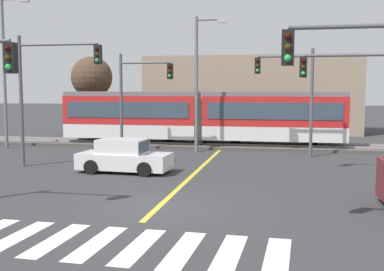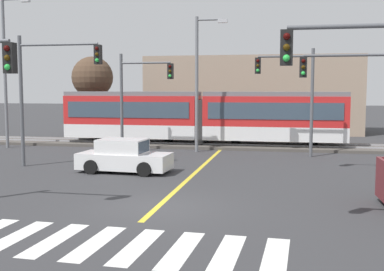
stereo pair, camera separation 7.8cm
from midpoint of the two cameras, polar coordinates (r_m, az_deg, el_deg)
ground_plane at (r=15.69m, az=-3.98°, el=-8.47°), size 200.00×200.00×0.00m
track_bed at (r=31.80m, az=3.90°, el=-1.15°), size 120.00×4.00×0.18m
rail_near at (r=31.08m, az=3.73°, el=-1.05°), size 120.00×0.08×0.10m
rail_far at (r=32.50m, az=4.06°, el=-0.76°), size 120.00×0.08×0.10m
light_rail_tram at (r=31.85m, az=1.26°, el=2.41°), size 18.50×2.64×3.43m
crosswalk_stripe_1 at (r=13.44m, az=-19.93°, el=-11.20°), size 0.67×2.82×0.01m
crosswalk_stripe_2 at (r=12.88m, az=-15.75°, el=-11.80°), size 0.67×2.82×0.01m
crosswalk_stripe_3 at (r=12.40m, az=-11.20°, el=-12.38°), size 0.67×2.82×0.01m
crosswalk_stripe_4 at (r=12.00m, az=-6.30°, el=-12.92°), size 0.67×2.82×0.01m
crosswalk_stripe_5 at (r=11.69m, az=-1.08°, el=-13.39°), size 0.67×2.82×0.01m
crosswalk_stripe_6 at (r=11.48m, az=4.40°, el=-13.77°), size 0.67×2.82×0.01m
crosswalk_stripe_7 at (r=11.37m, az=10.05°, el=-14.04°), size 0.67×2.82×0.01m
lane_centre_line at (r=21.81m, az=0.45°, el=-4.47°), size 0.20×16.46×0.01m
sedan_crossing at (r=22.18m, az=-7.94°, el=-2.53°), size 4.29×2.10×1.52m
traffic_light_far_left at (r=28.59m, az=-6.23°, el=5.52°), size 3.25×0.38×5.85m
traffic_light_far_right at (r=27.46m, az=11.91°, el=5.75°), size 3.25×0.38×6.01m
traffic_light_near_right at (r=12.82m, az=21.17°, el=5.24°), size 3.75×0.38×5.70m
traffic_light_mid_right at (r=22.23m, az=19.57°, el=5.23°), size 4.25×0.38×5.65m
traffic_light_mid_left at (r=24.16m, az=-16.68°, el=6.29°), size 4.25×0.38×6.34m
street_lamp_west at (r=33.02m, az=-21.03°, el=7.88°), size 1.96×0.28×9.58m
street_lamp_centre at (r=28.86m, az=0.99°, el=7.07°), size 1.92×0.28×8.05m
bare_tree_far_west at (r=37.91m, az=-11.66°, el=6.73°), size 3.16×3.16×6.26m
building_backdrop_far at (r=42.93m, az=7.20°, el=4.84°), size 18.29×6.00×6.58m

